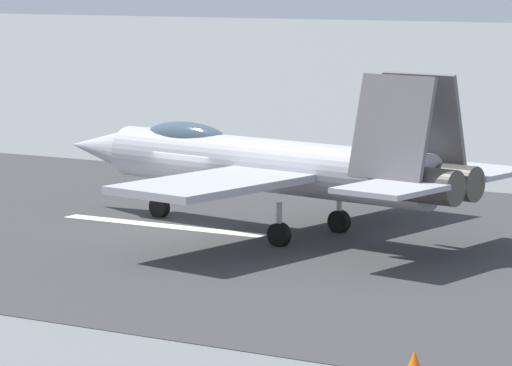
% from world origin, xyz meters
% --- Properties ---
extents(ground_plane, '(400.00, 400.00, 0.00)m').
position_xyz_m(ground_plane, '(0.00, 0.00, 0.00)').
color(ground_plane, slate).
extents(runway_strip, '(240.00, 26.00, 0.02)m').
position_xyz_m(runway_strip, '(-0.02, 0.00, 0.01)').
color(runway_strip, '#393A3A').
rests_on(runway_strip, ground).
extents(fighter_jet, '(17.62, 14.27, 5.56)m').
position_xyz_m(fighter_jet, '(-3.28, -0.61, 2.36)').
color(fighter_jet, '#ACADB7').
rests_on(fighter_jet, ground).
extents(crew_person, '(0.52, 0.53, 1.64)m').
position_xyz_m(crew_person, '(9.90, -12.11, 0.82)').
color(crew_person, '#1E2338').
rests_on(crew_person, ground).
extents(marker_cone_near, '(0.44, 0.44, 0.55)m').
position_xyz_m(marker_cone_near, '(-14.64, 12.83, 0.28)').
color(marker_cone_near, orange).
rests_on(marker_cone_near, ground).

